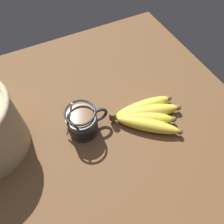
{
  "coord_description": "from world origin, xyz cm",
  "views": [
    {
      "loc": [
        -9.11,
        -28.64,
        58.73
      ],
      "look_at": [
        6.48,
        2.63,
        7.29
      ],
      "focal_mm": 35.0,
      "sensor_mm": 36.0,
      "label": 1
    }
  ],
  "objects": [
    {
      "name": "table",
      "position": [
        0.0,
        0.0,
        1.54
      ],
      "size": [
        93.43,
        93.43,
        3.09
      ],
      "color": "brown",
      "rests_on": "ground"
    },
    {
      "name": "coffee_mug",
      "position": [
        -2.35,
        3.09,
        7.1
      ],
      "size": [
        12.92,
        8.56,
        14.18
      ],
      "color": "#28282D",
      "rests_on": "table"
    },
    {
      "name": "banana_bunch",
      "position": [
        15.6,
        -1.48,
        5.08
      ],
      "size": [
        21.21,
        15.98,
        4.44
      ],
      "color": "brown",
      "rests_on": "table"
    }
  ]
}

